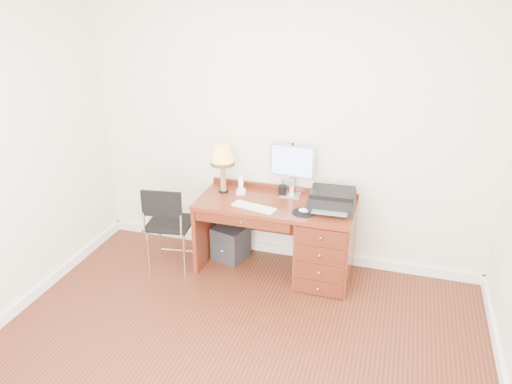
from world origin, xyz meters
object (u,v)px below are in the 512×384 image
(desk, at_px, (308,238))
(monitor, at_px, (292,164))
(printer, at_px, (332,200))
(chair, at_px, (167,220))
(equipment_box, at_px, (231,242))
(phone, at_px, (241,188))
(leg_lamp, at_px, (223,158))

(desk, relative_size, monitor, 2.95)
(printer, bearing_deg, chair, -171.63)
(desk, bearing_deg, monitor, 134.35)
(equipment_box, bearing_deg, chair, -128.53)
(phone, relative_size, chair, 0.21)
(desk, bearing_deg, leg_lamp, 173.88)
(printer, bearing_deg, monitor, 150.99)
(monitor, xyz_separation_m, phone, (-0.48, -0.13, -0.26))
(monitor, bearing_deg, equipment_box, -161.81)
(chair, bearing_deg, printer, 2.55)
(leg_lamp, xyz_separation_m, phone, (0.18, 0.01, -0.30))
(leg_lamp, bearing_deg, printer, -4.16)
(chair, distance_m, equipment_box, 0.74)
(desk, relative_size, equipment_box, 4.17)
(monitor, height_order, printer, monitor)
(desk, relative_size, chair, 1.65)
(chair, relative_size, equipment_box, 2.53)
(monitor, relative_size, equipment_box, 1.41)
(monitor, height_order, chair, monitor)
(phone, bearing_deg, leg_lamp, 167.22)
(printer, relative_size, phone, 2.30)
(chair, bearing_deg, phone, 22.68)
(printer, distance_m, leg_lamp, 1.13)
(leg_lamp, relative_size, chair, 0.54)
(monitor, height_order, equipment_box, monitor)
(printer, bearing_deg, desk, -178.30)
(monitor, xyz_separation_m, equipment_box, (-0.60, -0.14, -0.89))
(chair, bearing_deg, equipment_box, 27.79)
(chair, xyz_separation_m, equipment_box, (0.52, 0.38, -0.37))
(phone, distance_m, chair, 0.79)
(leg_lamp, bearing_deg, desk, -6.12)
(desk, height_order, monitor, monitor)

